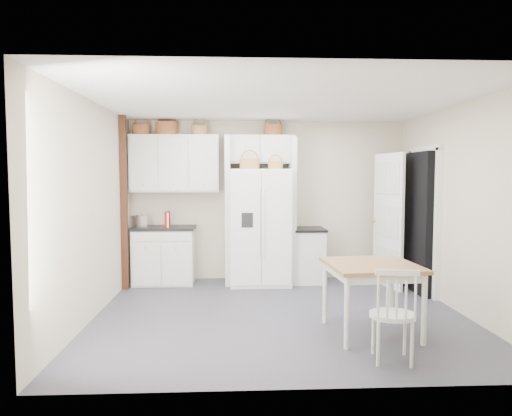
{
  "coord_description": "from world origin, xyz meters",
  "views": [
    {
      "loc": [
        -0.55,
        -5.51,
        1.71
      ],
      "look_at": [
        -0.27,
        0.4,
        1.29
      ],
      "focal_mm": 32.0,
      "sensor_mm": 36.0,
      "label": 1
    }
  ],
  "objects": [
    {
      "name": "floor",
      "position": [
        0.0,
        0.0,
        0.0
      ],
      "size": [
        4.5,
        4.5,
        0.0
      ],
      "primitive_type": "plane",
      "color": "#3C3A46",
      "rests_on": "ground"
    },
    {
      "name": "ceiling",
      "position": [
        0.0,
        0.0,
        2.6
      ],
      "size": [
        4.5,
        4.5,
        0.0
      ],
      "primitive_type": "plane",
      "color": "white",
      "rests_on": "wall_back"
    },
    {
      "name": "wall_back",
      "position": [
        0.0,
        2.0,
        1.3
      ],
      "size": [
        4.5,
        0.0,
        4.5
      ],
      "primitive_type": "plane",
      "rotation": [
        1.57,
        0.0,
        0.0
      ],
      "color": "beige",
      "rests_on": "floor"
    },
    {
      "name": "wall_left",
      "position": [
        -2.25,
        0.0,
        1.3
      ],
      "size": [
        0.0,
        4.0,
        4.0
      ],
      "primitive_type": "plane",
      "rotation": [
        1.57,
        0.0,
        1.57
      ],
      "color": "beige",
      "rests_on": "floor"
    },
    {
      "name": "wall_right",
      "position": [
        2.25,
        0.0,
        1.3
      ],
      "size": [
        0.0,
        4.0,
        4.0
      ],
      "primitive_type": "plane",
      "rotation": [
        1.57,
        0.0,
        -1.57
      ],
      "color": "beige",
      "rests_on": "floor"
    },
    {
      "name": "refrigerator",
      "position": [
        -0.15,
        1.62,
        0.9
      ],
      "size": [
        0.94,
        0.75,
        1.81
      ],
      "primitive_type": "cube",
      "color": "white",
      "rests_on": "floor"
    },
    {
      "name": "base_cab_left",
      "position": [
        -1.67,
        1.7,
        0.43
      ],
      "size": [
        0.93,
        0.59,
        0.86
      ],
      "primitive_type": "cube",
      "color": "silver",
      "rests_on": "floor"
    },
    {
      "name": "base_cab_right",
      "position": [
        0.63,
        1.7,
        0.42
      ],
      "size": [
        0.47,
        0.57,
        0.83
      ],
      "primitive_type": "cube",
      "color": "silver",
      "rests_on": "floor"
    },
    {
      "name": "dining_table",
      "position": [
        0.92,
        -0.74,
        0.38
      ],
      "size": [
        0.98,
        0.98,
        0.77
      ],
      "primitive_type": "cube",
      "rotation": [
        0.0,
        0.0,
        0.07
      ],
      "color": "brown",
      "rests_on": "floor"
    },
    {
      "name": "windsor_chair",
      "position": [
        0.9,
        -1.47,
        0.43
      ],
      "size": [
        0.47,
        0.44,
        0.86
      ],
      "primitive_type": "cube",
      "rotation": [
        0.0,
        0.0,
        -0.15
      ],
      "color": "silver",
      "rests_on": "floor"
    },
    {
      "name": "counter_left",
      "position": [
        -1.67,
        1.7,
        0.88
      ],
      "size": [
        0.97,
        0.63,
        0.04
      ],
      "primitive_type": "cube",
      "color": "black",
      "rests_on": "base_cab_left"
    },
    {
      "name": "counter_right",
      "position": [
        0.63,
        1.7,
        0.85
      ],
      "size": [
        0.51,
        0.6,
        0.04
      ],
      "primitive_type": "cube",
      "color": "black",
      "rests_on": "base_cab_right"
    },
    {
      "name": "toaster",
      "position": [
        -2.03,
        1.65,
        1.0
      ],
      "size": [
        0.29,
        0.19,
        0.19
      ],
      "primitive_type": "cube",
      "rotation": [
        0.0,
        0.0,
        -0.14
      ],
      "color": "silver",
      "rests_on": "counter_left"
    },
    {
      "name": "cookbook_red",
      "position": [
        -1.6,
        1.62,
        1.03
      ],
      "size": [
        0.07,
        0.17,
        0.25
      ],
      "primitive_type": "cube",
      "rotation": [
        0.0,
        0.0,
        -0.21
      ],
      "color": "#A00C0A",
      "rests_on": "counter_left"
    },
    {
      "name": "cookbook_cream",
      "position": [
        -1.6,
        1.62,
        1.02
      ],
      "size": [
        0.06,
        0.16,
        0.23
      ],
      "primitive_type": "cube",
      "rotation": [
        0.0,
        0.0,
        0.18
      ],
      "color": "silver",
      "rests_on": "counter_left"
    },
    {
      "name": "basket_upper_a",
      "position": [
        -2.02,
        1.83,
        2.43
      ],
      "size": [
        0.28,
        0.28,
        0.16
      ],
      "primitive_type": "cylinder",
      "color": "brown",
      "rests_on": "upper_cabinet"
    },
    {
      "name": "basket_upper_b",
      "position": [
        -1.63,
        1.83,
        2.45
      ],
      "size": [
        0.35,
        0.35,
        0.21
      ],
      "primitive_type": "cylinder",
      "color": "brown",
      "rests_on": "upper_cabinet"
    },
    {
      "name": "basket_upper_c",
      "position": [
        -1.1,
        1.83,
        2.43
      ],
      "size": [
        0.26,
        0.26,
        0.15
      ],
      "primitive_type": "cylinder",
      "color": "#9B6634",
      "rests_on": "upper_cabinet"
    },
    {
      "name": "basket_bridge_b",
      "position": [
        0.07,
        1.83,
        2.44
      ],
      "size": [
        0.3,
        0.3,
        0.17
      ],
      "primitive_type": "cylinder",
      "color": "brown",
      "rests_on": "bridge_cabinet"
    },
    {
      "name": "basket_fridge_a",
      "position": [
        -0.32,
        1.52,
        1.89
      ],
      "size": [
        0.3,
        0.3,
        0.16
      ],
      "primitive_type": "cylinder",
      "color": "#9B6634",
      "rests_on": "refrigerator"
    },
    {
      "name": "basket_fridge_b",
      "position": [
        0.08,
        1.52,
        1.87
      ],
      "size": [
        0.23,
        0.23,
        0.12
      ],
      "primitive_type": "cylinder",
      "color": "#9B6634",
      "rests_on": "refrigerator"
    },
    {
      "name": "upper_cabinet",
      "position": [
        -1.5,
        1.83,
        1.9
      ],
      "size": [
        1.4,
        0.34,
        0.9
      ],
      "primitive_type": "cube",
      "color": "silver",
      "rests_on": "wall_back"
    },
    {
      "name": "bridge_cabinet",
      "position": [
        -0.15,
        1.83,
        2.12
      ],
      "size": [
        1.12,
        0.34,
        0.45
      ],
      "primitive_type": "cube",
      "color": "silver",
      "rests_on": "wall_back"
    },
    {
      "name": "fridge_panel_left",
      "position": [
        -0.66,
        1.7,
        1.15
      ],
      "size": [
        0.08,
        0.6,
        2.3
      ],
      "primitive_type": "cube",
      "color": "silver",
      "rests_on": "floor"
    },
    {
      "name": "fridge_panel_right",
      "position": [
        0.36,
        1.7,
        1.15
      ],
      "size": [
        0.08,
        0.6,
        2.3
      ],
      "primitive_type": "cube",
      "color": "silver",
      "rests_on": "floor"
    },
    {
      "name": "trim_post",
      "position": [
        -2.2,
        1.35,
        1.3
      ],
      "size": [
        0.09,
        0.09,
        2.6
      ],
      "primitive_type": "cube",
      "color": "#341B0C",
      "rests_on": "floor"
    },
    {
      "name": "doorway_void",
      "position": [
        2.16,
        1.0,
        1.02
      ],
      "size": [
        0.18,
        0.85,
        2.05
      ],
      "primitive_type": "cube",
      "color": "black",
      "rests_on": "floor"
    },
    {
      "name": "door_slab",
      "position": [
        1.8,
        1.33,
        1.02
      ],
      "size": [
        0.21,
        0.79,
        2.05
      ],
      "primitive_type": "cube",
      "rotation": [
        0.0,
        0.0,
        -1.36
      ],
      "color": "white",
      "rests_on": "floor"
    }
  ]
}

